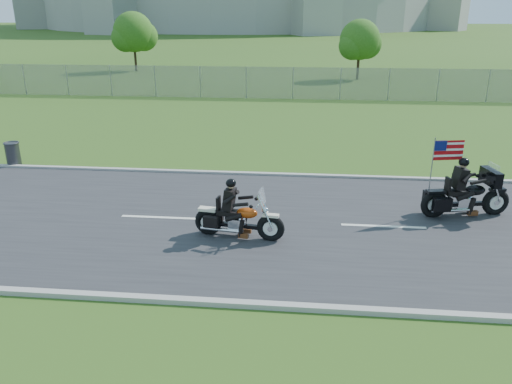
# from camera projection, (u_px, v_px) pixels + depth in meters

# --- Properties ---
(ground) EXTENTS (420.00, 420.00, 0.00)m
(ground) POSITION_uv_depth(u_px,v_px,m) (233.00, 222.00, 13.51)
(ground) COLOR #294916
(ground) RESTS_ON ground
(road) EXTENTS (120.00, 8.00, 0.04)m
(road) POSITION_uv_depth(u_px,v_px,m) (233.00, 221.00, 13.50)
(road) COLOR #28282B
(road) RESTS_ON ground
(curb_north) EXTENTS (120.00, 0.18, 0.12)m
(curb_north) POSITION_uv_depth(u_px,v_px,m) (250.00, 174.00, 17.27)
(curb_north) COLOR #9E9B93
(curb_north) RESTS_ON ground
(curb_south) EXTENTS (120.00, 0.18, 0.12)m
(curb_south) POSITION_uv_depth(u_px,v_px,m) (204.00, 302.00, 9.71)
(curb_south) COLOR #9E9B93
(curb_south) RESTS_ON ground
(fence) EXTENTS (60.00, 0.03, 2.00)m
(fence) POSITION_uv_depth(u_px,v_px,m) (200.00, 82.00, 32.31)
(fence) COLOR gray
(fence) RESTS_ON ground
(tree_fence_near) EXTENTS (3.52, 3.28, 4.75)m
(tree_fence_near) POSITION_uv_depth(u_px,v_px,m) (360.00, 42.00, 39.99)
(tree_fence_near) COLOR #382316
(tree_fence_near) RESTS_ON ground
(tree_fence_mid) EXTENTS (3.96, 3.69, 5.30)m
(tree_fence_mid) POSITION_uv_depth(u_px,v_px,m) (134.00, 34.00, 45.47)
(tree_fence_mid) COLOR #382316
(tree_fence_mid) RESTS_ON ground
(motorcycle_lead) EXTENTS (2.32, 0.76, 1.56)m
(motorcycle_lead) POSITION_uv_depth(u_px,v_px,m) (237.00, 220.00, 12.38)
(motorcycle_lead) COLOR black
(motorcycle_lead) RESTS_ON ground
(motorcycle_follow) EXTENTS (2.52, 1.04, 2.12)m
(motorcycle_follow) POSITION_uv_depth(u_px,v_px,m) (466.00, 197.00, 13.65)
(motorcycle_follow) COLOR black
(motorcycle_follow) RESTS_ON ground
(trash_can) EXTENTS (0.51, 0.51, 0.86)m
(trash_can) POSITION_uv_depth(u_px,v_px,m) (13.00, 155.00, 18.19)
(trash_can) COLOR #333337
(trash_can) RESTS_ON ground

